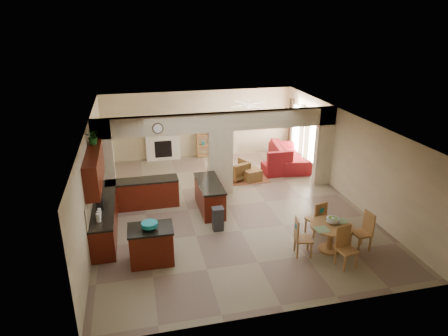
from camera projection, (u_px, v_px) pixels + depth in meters
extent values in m
plane|color=#83775B|center=(227.00, 206.00, 12.74)|extent=(10.00, 10.00, 0.00)
plane|color=white|center=(228.00, 120.00, 11.73)|extent=(10.00, 10.00, 0.00)
plane|color=beige|center=(200.00, 124.00, 16.78)|extent=(8.00, 0.00, 8.00)
plane|color=beige|center=(288.00, 254.00, 7.70)|extent=(8.00, 0.00, 8.00)
plane|color=beige|center=(92.00, 176.00, 11.39)|extent=(0.00, 10.00, 10.00)
plane|color=beige|center=(346.00, 155.00, 13.09)|extent=(0.00, 10.00, 10.00)
cube|color=beige|center=(104.00, 163.00, 12.36)|extent=(0.60, 0.25, 2.80)
cube|color=beige|center=(221.00, 163.00, 13.26)|extent=(0.80, 0.25, 2.20)
cube|color=beige|center=(324.00, 146.00, 13.93)|extent=(0.60, 0.25, 2.80)
cube|color=beige|center=(220.00, 122.00, 12.75)|extent=(8.00, 0.25, 0.60)
cube|color=#3B0906|center=(105.00, 218.00, 11.08)|extent=(0.60, 3.20, 0.86)
cube|color=black|center=(103.00, 203.00, 10.92)|extent=(0.62, 3.22, 0.05)
cube|color=tan|center=(91.00, 194.00, 10.74)|extent=(0.02, 3.20, 0.55)
cube|color=#3B0906|center=(143.00, 194.00, 12.56)|extent=(2.20, 0.60, 0.86)
cube|color=black|center=(142.00, 181.00, 12.39)|extent=(2.22, 0.62, 0.05)
cube|color=#3B0906|center=(94.00, 168.00, 10.52)|extent=(0.35, 2.40, 0.90)
cube|color=#3B0906|center=(210.00, 197.00, 12.37)|extent=(0.65, 1.80, 0.86)
cube|color=black|center=(209.00, 183.00, 12.21)|extent=(0.70, 1.85, 0.05)
cube|color=silver|center=(215.00, 209.00, 11.60)|extent=(0.58, 0.04, 0.70)
cylinder|color=#463117|center=(158.00, 128.00, 12.21)|extent=(0.34, 0.03, 0.34)
cube|color=brown|center=(245.00, 178.00, 14.90)|extent=(1.60, 1.30, 0.01)
cube|color=white|center=(163.00, 147.00, 16.60)|extent=(1.40, 0.28, 1.10)
cube|color=black|center=(163.00, 149.00, 16.49)|extent=(0.70, 0.04, 0.70)
cube|color=white|center=(162.00, 133.00, 16.37)|extent=(1.60, 0.35, 0.10)
cube|color=#9A6235|center=(209.00, 136.00, 16.87)|extent=(1.00, 0.32, 1.80)
cube|color=white|center=(314.00, 141.00, 15.24)|extent=(0.02, 0.90, 1.90)
cube|color=white|center=(297.00, 129.00, 16.78)|extent=(0.02, 0.90, 1.90)
cube|color=white|center=(305.00, 138.00, 16.07)|extent=(0.02, 0.70, 2.10)
cube|color=#431C1A|center=(320.00, 145.00, 14.69)|extent=(0.10, 0.28, 2.30)
cube|color=#431C1A|center=(307.00, 136.00, 15.78)|extent=(0.10, 0.28, 2.30)
cube|color=#431C1A|center=(302.00, 133.00, 16.23)|extent=(0.10, 0.28, 2.30)
cube|color=#431C1A|center=(291.00, 125.00, 17.32)|extent=(0.10, 0.28, 2.30)
cylinder|color=white|center=(248.00, 105.00, 14.86)|extent=(1.00, 1.00, 0.10)
cube|color=#3B0906|center=(152.00, 246.00, 9.73)|extent=(1.05, 0.75, 0.89)
cube|color=black|center=(150.00, 229.00, 9.56)|extent=(1.10, 0.80, 0.05)
cylinder|color=teal|center=(150.00, 226.00, 9.46)|extent=(0.39, 0.39, 0.18)
cube|color=#2C2C2E|center=(218.00, 220.00, 11.21)|extent=(0.30, 0.25, 0.63)
cylinder|color=#9A6235|center=(331.00, 226.00, 10.10)|extent=(1.08, 1.08, 0.04)
cylinder|color=#9A6235|center=(330.00, 238.00, 10.22)|extent=(0.16, 0.16, 0.70)
cylinder|color=#9A6235|center=(329.00, 249.00, 10.35)|extent=(0.55, 0.55, 0.06)
cylinder|color=#66AD25|center=(333.00, 220.00, 10.14)|extent=(0.32, 0.32, 0.17)
imported|color=maroon|center=(289.00, 155.00, 16.12)|extent=(2.88, 1.40, 0.81)
cube|color=maroon|center=(276.00, 169.00, 15.23)|extent=(1.01, 0.83, 0.40)
imported|color=#9B311C|center=(237.00, 170.00, 14.71)|extent=(0.98, 1.00, 0.70)
cube|color=#9B311C|center=(252.00, 175.00, 14.62)|extent=(0.71, 0.71, 0.43)
imported|color=#175015|center=(93.00, 136.00, 10.93)|extent=(0.42, 0.37, 0.44)
cube|color=#9A6235|center=(315.00, 219.00, 10.96)|extent=(0.52, 0.52, 0.05)
cube|color=#9A6235|center=(315.00, 223.00, 11.26)|extent=(0.04, 0.04, 0.44)
cube|color=#9A6235|center=(306.00, 226.00, 11.11)|extent=(0.04, 0.04, 0.44)
cube|color=#9A6235|center=(323.00, 228.00, 10.99)|extent=(0.04, 0.04, 0.44)
cube|color=#9A6235|center=(314.00, 231.00, 10.83)|extent=(0.04, 0.04, 0.44)
cube|color=#9A6235|center=(321.00, 212.00, 10.70)|extent=(0.41, 0.16, 0.55)
cube|color=teal|center=(322.00, 210.00, 10.66)|extent=(0.14, 0.05, 0.14)
cube|color=#9A6235|center=(361.00, 234.00, 10.25)|extent=(0.46, 0.46, 0.05)
cube|color=#9A6235|center=(351.00, 239.00, 10.44)|extent=(0.04, 0.04, 0.44)
cube|color=#9A6235|center=(359.00, 246.00, 10.14)|extent=(0.04, 0.04, 0.44)
cube|color=#9A6235|center=(362.00, 237.00, 10.54)|extent=(0.04, 0.04, 0.44)
cube|color=#9A6235|center=(370.00, 244.00, 10.23)|extent=(0.04, 0.04, 0.44)
cube|color=#9A6235|center=(369.00, 222.00, 10.20)|extent=(0.08, 0.42, 0.55)
cube|color=teal|center=(370.00, 220.00, 10.18)|extent=(0.02, 0.14, 0.14)
cube|color=#9A6235|center=(347.00, 250.00, 9.53)|extent=(0.49, 0.49, 0.05)
cube|color=#9A6235|center=(345.00, 264.00, 9.40)|extent=(0.04, 0.04, 0.44)
cube|color=#9A6235|center=(356.00, 261.00, 9.53)|extent=(0.04, 0.04, 0.44)
cube|color=#9A6235|center=(336.00, 256.00, 9.69)|extent=(0.04, 0.04, 0.44)
cube|color=#9A6235|center=(347.00, 253.00, 9.82)|extent=(0.04, 0.04, 0.44)
cube|color=#9A6235|center=(343.00, 236.00, 9.58)|extent=(0.42, 0.11, 0.55)
cube|color=teal|center=(343.00, 233.00, 9.58)|extent=(0.14, 0.03, 0.14)
cube|color=#9A6235|center=(303.00, 239.00, 10.01)|extent=(0.50, 0.50, 0.05)
cube|color=#9A6235|center=(311.00, 250.00, 9.94)|extent=(0.04, 0.04, 0.44)
cube|color=#9A6235|center=(308.00, 243.00, 10.25)|extent=(0.04, 0.04, 0.44)
cube|color=#9A6235|center=(297.00, 251.00, 9.93)|extent=(0.04, 0.04, 0.44)
cube|color=#9A6235|center=(295.00, 243.00, 10.24)|extent=(0.04, 0.04, 0.44)
cube|color=#9A6235|center=(297.00, 229.00, 9.89)|extent=(0.12, 0.42, 0.55)
cube|color=teal|center=(296.00, 226.00, 9.87)|extent=(0.04, 0.14, 0.14)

